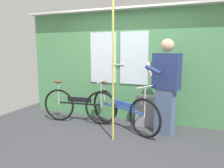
{
  "coord_description": "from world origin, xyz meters",
  "views": [
    {
      "loc": [
        1.26,
        -3.25,
        1.51
      ],
      "look_at": [
        -0.17,
        0.63,
        0.86
      ],
      "focal_mm": 33.91,
      "sensor_mm": 36.0,
      "label": 1
    }
  ],
  "objects": [
    {
      "name": "passenger_reading_newspaper",
      "position": [
        0.87,
        0.54,
        0.91
      ],
      "size": [
        0.63,
        0.57,
        1.71
      ],
      "rotation": [
        0.0,
        0.0,
        2.78
      ],
      "color": "slate",
      "rests_on": "ground_plane"
    },
    {
      "name": "trash_bin_by_wall",
      "position": [
        0.47,
        0.92,
        0.31
      ],
      "size": [
        0.39,
        0.28,
        0.61
      ],
      "primitive_type": "cube",
      "color": "gray",
      "rests_on": "ground_plane"
    },
    {
      "name": "ground_plane",
      "position": [
        0.0,
        0.0,
        -0.02
      ],
      "size": [
        5.7,
        3.89,
        0.04
      ],
      "primitive_type": "cube",
      "color": "#38383D"
    },
    {
      "name": "train_door_wall",
      "position": [
        -0.01,
        1.14,
        1.24
      ],
      "size": [
        4.7,
        0.28,
        2.37
      ],
      "color": "#4C8C56",
      "rests_on": "ground_plane"
    },
    {
      "name": "bicycle_near_door",
      "position": [
        -0.89,
        0.57,
        0.37
      ],
      "size": [
        1.65,
        0.44,
        0.91
      ],
      "rotation": [
        0.0,
        0.0,
        0.09
      ],
      "color": "black",
      "rests_on": "ground_plane"
    },
    {
      "name": "handrail_pole",
      "position": [
        0.09,
        -0.02,
        1.17
      ],
      "size": [
        0.04,
        0.04,
        2.33
      ],
      "primitive_type": "cylinder",
      "color": "#C6C14C",
      "rests_on": "ground_plane"
    },
    {
      "name": "bicycle_leaning_behind",
      "position": [
        0.08,
        0.52,
        0.38
      ],
      "size": [
        1.6,
        0.87,
        0.91
      ],
      "rotation": [
        0.0,
        0.0,
        -0.47
      ],
      "color": "black",
      "rests_on": "ground_plane"
    }
  ]
}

